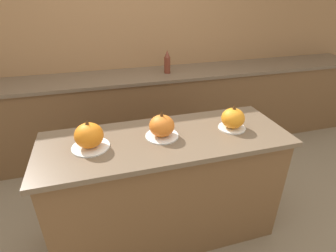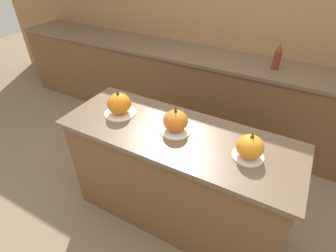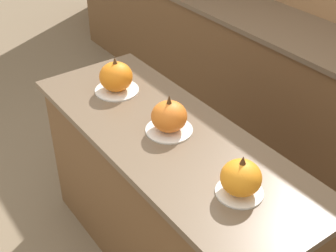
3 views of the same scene
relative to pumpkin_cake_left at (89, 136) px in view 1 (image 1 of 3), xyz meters
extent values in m
plane|color=#847056|center=(0.49, -0.01, -0.97)|extent=(12.00, 12.00, 0.00)
cube|color=#9E7047|center=(0.49, 1.69, 0.28)|extent=(8.00, 0.06, 2.50)
cube|color=brown|center=(0.49, -0.01, -0.54)|extent=(1.63, 0.57, 0.86)
cube|color=brown|center=(0.49, -0.01, -0.10)|extent=(1.69, 0.63, 0.03)
cube|color=brown|center=(0.49, 1.36, -0.53)|extent=(6.00, 0.56, 0.90)
cube|color=brown|center=(0.49, 1.36, -0.06)|extent=(6.00, 0.60, 0.03)
cylinder|color=white|center=(0.00, 0.00, -0.08)|extent=(0.24, 0.24, 0.01)
ellipsoid|color=orange|center=(0.00, 0.00, 0.01)|extent=(0.18, 0.18, 0.16)
cone|color=#4C2D14|center=(0.00, 0.00, 0.10)|extent=(0.03, 0.03, 0.04)
cylinder|color=white|center=(0.47, 0.01, -0.08)|extent=(0.23, 0.23, 0.01)
ellipsoid|color=orange|center=(0.47, 0.01, 0.00)|extent=(0.17, 0.17, 0.15)
cone|color=#4C2D14|center=(0.47, 0.01, 0.09)|extent=(0.03, 0.03, 0.05)
cylinder|color=white|center=(0.98, -0.02, -0.08)|extent=(0.19, 0.19, 0.01)
ellipsoid|color=orange|center=(0.98, -0.02, 0.00)|extent=(0.16, 0.16, 0.14)
cone|color=#4C2D14|center=(0.98, -0.02, 0.09)|extent=(0.03, 0.03, 0.04)
cylinder|color=maroon|center=(0.88, 1.33, 0.05)|extent=(0.07, 0.07, 0.18)
cone|color=maroon|center=(0.88, 1.33, 0.18)|extent=(0.06, 0.06, 0.08)
camera|label=1|loc=(0.08, -1.49, 0.81)|focal=28.00mm
camera|label=2|loc=(1.13, -1.29, 1.01)|focal=28.00mm
camera|label=3|loc=(1.94, -1.05, 1.20)|focal=50.00mm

